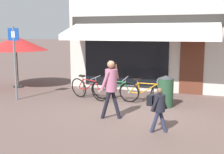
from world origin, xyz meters
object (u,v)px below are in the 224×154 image
Objects in this scene: pedestrian_child at (158,105)px; parking_sign at (15,56)px; bicycle_red at (89,89)px; bicycle_green at (115,90)px; bicycle_orange at (145,92)px; pedestrian_adult at (111,83)px; cafe_parasol at (16,43)px; litter_bin at (166,91)px.

parking_sign is (-5.39, 1.70, 0.91)m from pedestrian_child.
bicycle_red reaches higher than bicycle_green.
bicycle_red is 0.96× the size of bicycle_orange.
cafe_parasol is (-5.40, 3.02, 0.92)m from pedestrian_adult.
pedestrian_child is (2.95, -2.59, 0.29)m from bicycle_red.
pedestrian_adult is at bearing 161.77° from pedestrian_child.
pedestrian_child is 7.87m from cafe_parasol.
pedestrian_adult is 0.63× the size of parking_sign.
litter_bin is at bearing 17.01° from bicycle_red.
bicycle_green is at bearing 177.74° from bicycle_orange.
cafe_parasol is (-6.84, 3.70, 1.25)m from pedestrian_child.
parking_sign is at bearing -140.14° from bicycle_red.
bicycle_red is 2.80m from litter_bin.
cafe_parasol reaches higher than pedestrian_child.
bicycle_green is 1.07m from bicycle_orange.
bicycle_red reaches higher than bicycle_orange.
pedestrian_child is at bearing -17.47° from parking_sign.
pedestrian_adult is 1.62m from pedestrian_child.
bicycle_orange is 1.72× the size of litter_bin.
bicycle_red is 0.98m from bicycle_green.
bicycle_green is 3.33m from pedestrian_child.
parking_sign reaches higher than bicycle_orange.
pedestrian_adult reaches higher than litter_bin.
pedestrian_adult is at bearing -31.94° from bicycle_red.
cafe_parasol is at bearing -176.10° from bicycle_red.
bicycle_red is 2.87m from parking_sign.
cafe_parasol reaches higher than bicycle_red.
bicycle_red is at bearing -169.32° from bicycle_green.
litter_bin is 0.38× the size of cafe_parasol.
bicycle_orange is 0.66× the size of cafe_parasol.
pedestrian_child reaches higher than bicycle_red.
litter_bin reaches higher than bicycle_green.
cafe_parasol is (-4.86, 1.03, 1.55)m from bicycle_green.
parking_sign is at bearing -171.62° from bicycle_orange.
litter_bin reaches higher than bicycle_red.
bicycle_orange is 0.80m from litter_bin.
bicycle_green is at bearing -11.94° from cafe_parasol.
pedestrian_adult is (0.54, -1.99, 0.63)m from bicycle_green.
bicycle_red is 2.52m from pedestrian_adult.
bicycle_green is at bearing 24.00° from bicycle_red.
bicycle_red is at bearing 145.71° from pedestrian_child.
bicycle_orange is 1.59× the size of pedestrian_child.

